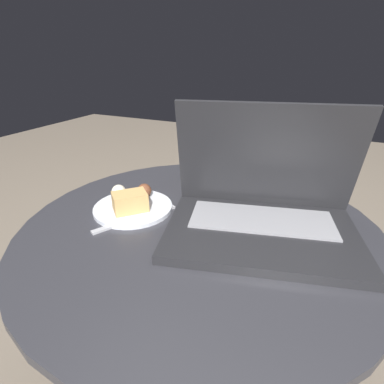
% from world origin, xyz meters
% --- Properties ---
extents(ground_plane, '(6.00, 6.00, 0.00)m').
position_xyz_m(ground_plane, '(0.00, 0.00, 0.00)').
color(ground_plane, '#726656').
extents(table, '(0.73, 0.73, 0.51)m').
position_xyz_m(table, '(0.00, 0.00, 0.37)').
color(table, black).
rests_on(table, ground_plane).
extents(laptop, '(0.41, 0.32, 0.24)m').
position_xyz_m(laptop, '(0.12, 0.03, 0.56)').
color(laptop, '#232326').
rests_on(laptop, table).
extents(beer_glass, '(0.08, 0.08, 0.18)m').
position_xyz_m(beer_glass, '(-0.06, 0.22, 0.60)').
color(beer_glass, gold).
rests_on(beer_glass, table).
extents(snack_plate, '(0.18, 0.18, 0.05)m').
position_xyz_m(snack_plate, '(-0.16, -0.01, 0.53)').
color(snack_plate, silver).
rests_on(snack_plate, table).
extents(fork, '(0.11, 0.18, 0.00)m').
position_xyz_m(fork, '(-0.13, -0.03, 0.51)').
color(fork, '#B2B2B7').
rests_on(fork, table).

